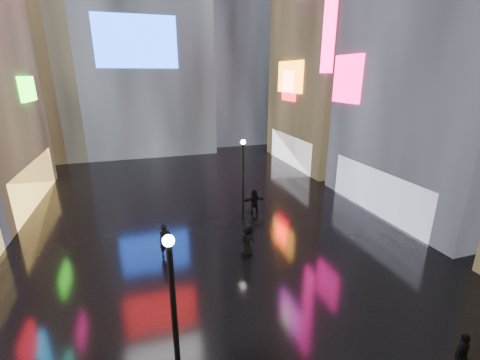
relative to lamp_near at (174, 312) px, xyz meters
name	(u,v)px	position (x,y,z in m)	size (l,w,h in m)	color
ground	(204,216)	(3.12, 12.11, -2.94)	(140.00, 140.00, 0.00)	black
building_right_far	(343,18)	(19.10, 22.11, 11.03)	(10.28, 12.00, 28.00)	black
tower_flank_right	(227,9)	(12.12, 38.11, 14.06)	(12.00, 12.00, 34.00)	black
tower_flank_left	(24,33)	(-10.88, 34.11, 10.06)	(10.00, 10.00, 26.00)	black
lamp_near	(174,312)	(0.00, 0.00, 0.00)	(0.30, 0.30, 5.20)	black
lamp_far	(243,176)	(5.44, 10.82, 0.00)	(0.30, 0.30, 5.20)	black
pedestrian_3	(461,354)	(8.30, -1.92, -2.16)	(0.92, 0.38, 1.57)	black
pedestrian_4	(247,240)	(4.30, 6.63, -2.08)	(0.85, 0.55, 1.74)	black
pedestrian_5	(254,201)	(6.45, 11.49, -2.10)	(1.56, 0.50, 1.68)	black
pedestrian_6	(165,240)	(0.31, 7.83, -2.07)	(0.64, 0.42, 1.75)	black
umbrella_2	(247,216)	(4.30, 6.63, -0.74)	(1.02, 1.04, 0.93)	black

